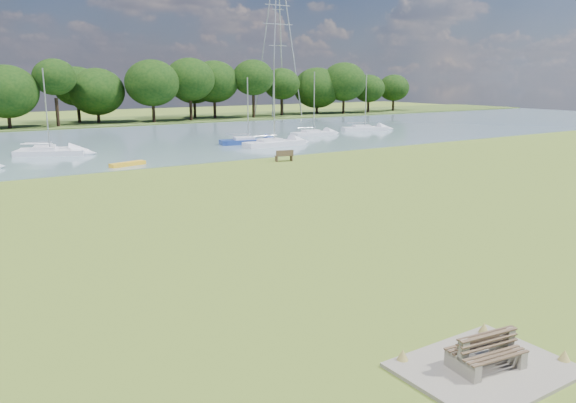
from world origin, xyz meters
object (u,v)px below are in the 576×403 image
kayak (128,164)px  sailboat_3 (49,151)px  riverbank_bench (284,156)px  pylon (278,21)px  bench_pair (486,352)px  sailboat_1 (274,141)px  sailboat_2 (49,148)px  sailboat_5 (313,132)px  sailboat_8 (365,127)px  sailboat_0 (248,140)px

kayak → sailboat_3: (-4.23, 10.32, 0.31)m
riverbank_bench → pylon: bearing=69.8°
bench_pair → sailboat_1: size_ratio=0.21×
riverbank_bench → sailboat_1: sailboat_1 is taller
riverbank_bench → bench_pair: bearing=-103.3°
bench_pair → pylon: pylon is taller
sailboat_2 → sailboat_1: bearing=-1.6°
sailboat_5 → bench_pair: bearing=-119.6°
kayak → sailboat_8: bearing=3.8°
bench_pair → sailboat_2: bearing=98.4°
sailboat_2 → sailboat_8: (41.20, 0.84, 0.03)m
riverbank_bench → sailboat_2: sailboat_2 is taller
kayak → sailboat_3: size_ratio=0.39×
pylon → sailboat_1: 51.37m
kayak → sailboat_3: sailboat_3 is taller
kayak → sailboat_1: sailboat_1 is taller
sailboat_0 → kayak: bearing=-140.6°
bench_pair → sailboat_1: bearing=72.1°
pylon → sailboat_3: size_ratio=3.42×
pylon → sailboat_3: bearing=-143.3°
kayak → sailboat_0: (16.07, 8.36, 0.31)m
riverbank_bench → kayak: size_ratio=0.54×
kayak → sailboat_8: (37.38, 13.49, 0.30)m
pylon → sailboat_1: size_ratio=3.01×
sailboat_0 → pylon: bearing=65.8°
kayak → sailboat_1: 18.21m
riverbank_bench → sailboat_5: sailboat_5 is taller
sailboat_3 → sailboat_0: bearing=19.2°
sailboat_0 → sailboat_2: 20.35m
pylon → sailboat_2: (-47.39, -33.36, -16.99)m
bench_pair → sailboat_8: size_ratio=0.25×
bench_pair → riverbank_bench: 36.64m
riverbank_bench → sailboat_1: (4.95, 9.82, 0.03)m
sailboat_2 → bench_pair: bearing=-70.9°
bench_pair → sailboat_1: sailboat_1 is taller
kayak → sailboat_0: 18.11m
riverbank_bench → sailboat_0: size_ratio=0.24×
pylon → sailboat_5: size_ratio=3.49×
riverbank_bench → sailboat_8: 30.80m
kayak → sailboat_0: bearing=11.4°
riverbank_bench → sailboat_8: size_ratio=0.22×
sailboat_8 → sailboat_2: bearing=-160.0°
sailboat_2 → sailboat_8: size_ratio=0.93×
bench_pair → sailboat_1: 47.63m
sailboat_3 → sailboat_8: sailboat_3 is taller
sailboat_5 → pylon: bearing=66.4°
riverbank_bench → sailboat_0: sailboat_0 is taller
pylon → sailboat_1: pylon is taller
pylon → sailboat_0: pylon is taller
sailboat_1 → sailboat_8: bearing=21.7°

